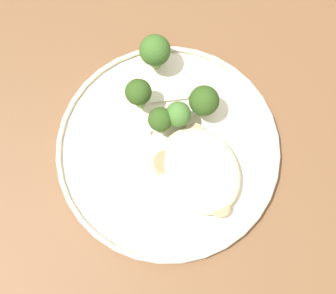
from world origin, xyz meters
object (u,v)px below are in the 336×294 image
at_px(broccoli_floret_small_sprig, 204,101).
at_px(dinner_plate, 168,149).
at_px(seared_scallop_tilted_round, 203,177).
at_px(seared_scallop_half_hidden, 220,208).
at_px(broccoli_floret_left_leaning, 160,120).
at_px(seared_scallop_on_noodles, 223,164).
at_px(seared_scallop_large_seared, 194,133).
at_px(seared_scallop_rear_pale, 181,174).
at_px(broccoli_floret_beside_noodles, 155,51).
at_px(seared_scallop_left_edge, 165,163).
at_px(seared_scallop_tiny_bay, 220,182).
at_px(broccoli_floret_rear_charred, 180,114).
at_px(broccoli_floret_split_head, 138,93).

bearing_deg(broccoli_floret_small_sprig, dinner_plate, -69.54).
distance_m(seared_scallop_tilted_round, broccoli_floret_small_sprig, 0.09).
relative_size(seared_scallop_half_hidden, broccoli_floret_left_leaning, 0.45).
distance_m(seared_scallop_on_noodles, seared_scallop_large_seared, 0.05).
bearing_deg(dinner_plate, seared_scallop_rear_pale, -3.47).
bearing_deg(broccoli_floret_beside_noodles, seared_scallop_left_edge, -23.75).
distance_m(seared_scallop_large_seared, broccoli_floret_beside_noodles, 0.12).
bearing_deg(seared_scallop_tiny_bay, seared_scallop_on_noodles, 140.16).
bearing_deg(broccoli_floret_left_leaning, broccoli_floret_rear_charred, 78.92).
bearing_deg(seared_scallop_on_noodles, seared_scallop_tiny_bay, -39.84).
distance_m(seared_scallop_tilted_round, broccoli_floret_rear_charred, 0.08).
relative_size(seared_scallop_rear_pale, broccoli_floret_rear_charred, 0.66).
height_order(seared_scallop_tilted_round, broccoli_floret_beside_noodles, broccoli_floret_beside_noodles).
height_order(dinner_plate, broccoli_floret_split_head, broccoli_floret_split_head).
bearing_deg(seared_scallop_left_edge, seared_scallop_half_hidden, 21.14).
bearing_deg(seared_scallop_left_edge, broccoli_floret_rear_charred, 133.33).
bearing_deg(seared_scallop_left_edge, seared_scallop_rear_pale, 27.61).
distance_m(seared_scallop_tiny_bay, broccoli_floret_rear_charred, 0.10).
xyz_separation_m(seared_scallop_half_hidden, seared_scallop_on_noodles, (-0.05, 0.03, -0.00)).
relative_size(seared_scallop_half_hidden, seared_scallop_left_edge, 0.71).
height_order(dinner_plate, seared_scallop_half_hidden, seared_scallop_half_hidden).
distance_m(dinner_plate, broccoli_floret_split_head, 0.08).
xyz_separation_m(broccoli_floret_small_sprig, broccoli_floret_rear_charred, (-0.00, -0.03, -0.00)).
height_order(seared_scallop_large_seared, broccoli_floret_small_sprig, broccoli_floret_small_sprig).
xyz_separation_m(seared_scallop_rear_pale, seared_scallop_large_seared, (-0.04, 0.04, -0.00)).
height_order(seared_scallop_tiny_bay, seared_scallop_left_edge, seared_scallop_left_edge).
height_order(seared_scallop_rear_pale, broccoli_floret_small_sprig, broccoli_floret_small_sprig).
xyz_separation_m(seared_scallop_on_noodles, broccoli_floret_left_leaning, (-0.08, -0.04, 0.02)).
distance_m(dinner_plate, broccoli_floret_small_sprig, 0.08).
height_order(seared_scallop_large_seared, seared_scallop_left_edge, seared_scallop_left_edge).
relative_size(seared_scallop_left_edge, broccoli_floret_small_sprig, 0.57).
xyz_separation_m(seared_scallop_left_edge, broccoli_floret_small_sprig, (-0.04, 0.08, 0.02)).
relative_size(seared_scallop_tiny_bay, broccoli_floret_split_head, 0.58).
bearing_deg(seared_scallop_large_seared, broccoli_floret_split_head, -151.57).
xyz_separation_m(dinner_plate, seared_scallop_tiny_bay, (0.07, 0.04, 0.01)).
relative_size(dinner_plate, broccoli_floret_rear_charred, 5.66).
distance_m(seared_scallop_left_edge, broccoli_floret_left_leaning, 0.05).
distance_m(seared_scallop_rear_pale, seared_scallop_tilted_round, 0.03).
bearing_deg(broccoli_floret_split_head, seared_scallop_half_hidden, 6.60).
bearing_deg(broccoli_floret_rear_charred, seared_scallop_large_seared, 15.11).
height_order(seared_scallop_rear_pale, broccoli_floret_beside_noodles, broccoli_floret_beside_noodles).
xyz_separation_m(seared_scallop_rear_pale, broccoli_floret_split_head, (-0.11, 0.00, 0.03)).
relative_size(dinner_plate, seared_scallop_on_noodles, 9.25).
xyz_separation_m(seared_scallop_rear_pale, seared_scallop_half_hidden, (0.06, 0.02, -0.00)).
bearing_deg(broccoli_floret_rear_charred, seared_scallop_half_hidden, -5.94).
bearing_deg(seared_scallop_left_edge, broccoli_floret_small_sprig, 117.85).
relative_size(seared_scallop_tiny_bay, broccoli_floret_small_sprig, 0.59).
bearing_deg(dinner_plate, broccoli_floret_split_head, -178.58).
bearing_deg(seared_scallop_on_noodles, seared_scallop_large_seared, -167.70).
xyz_separation_m(seared_scallop_tiny_bay, seared_scallop_tilted_round, (-0.02, -0.02, 0.00)).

